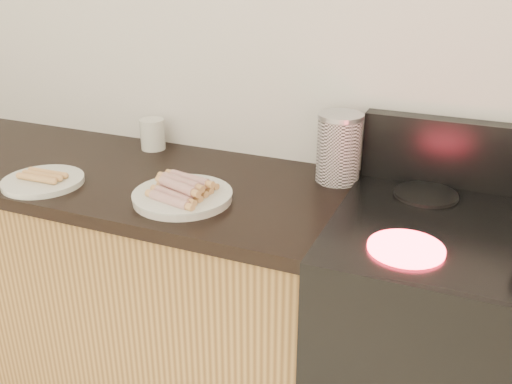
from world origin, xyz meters
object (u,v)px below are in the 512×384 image
at_px(stove, 460,375).
at_px(canister, 339,148).
at_px(side_plate, 43,181).
at_px(mug, 153,134).
at_px(main_plate, 183,197).

xyz_separation_m(stove, canister, (-0.44, 0.21, 0.55)).
distance_m(stove, side_plate, 1.35).
bearing_deg(canister, mug, 177.15).
distance_m(stove, main_plate, 0.93).
bearing_deg(mug, stove, -12.28).
distance_m(side_plate, mug, 0.43).
relative_size(canister, mug, 1.97).
bearing_deg(stove, side_plate, -172.55).
height_order(main_plate, canister, canister).
bearing_deg(canister, main_plate, -139.07).
bearing_deg(mug, main_plate, -47.80).
xyz_separation_m(stove, mug, (-1.13, 0.24, 0.50)).
bearing_deg(main_plate, canister, 40.93).
relative_size(stove, side_plate, 3.74).
height_order(stove, side_plate, side_plate).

